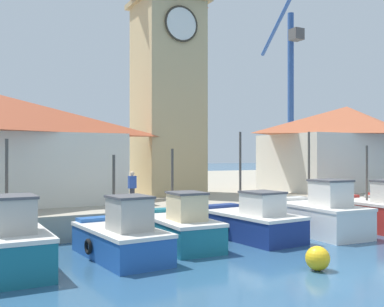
# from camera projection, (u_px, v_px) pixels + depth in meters

# --- Properties ---
(ground_plane) EXTENTS (300.00, 300.00, 0.00)m
(ground_plane) POSITION_uv_depth(u_px,v_px,m) (337.00, 279.00, 12.41)
(ground_plane) COLOR #2D567A
(quay_wharf) EXTENTS (120.00, 40.00, 1.07)m
(quay_wharf) POSITION_uv_depth(u_px,v_px,m) (82.00, 189.00, 37.66)
(quay_wharf) COLOR #A89E89
(quay_wharf) RESTS_ON ground
(fishing_boat_left_outer) EXTENTS (2.12, 4.85, 3.93)m
(fishing_boat_left_outer) POSITION_uv_depth(u_px,v_px,m) (9.00, 243.00, 13.40)
(fishing_boat_left_outer) COLOR #196B7F
(fishing_boat_left_outer) RESTS_ON ground
(fishing_boat_left_inner) EXTENTS (2.29, 4.49, 3.43)m
(fishing_boat_left_inner) POSITION_uv_depth(u_px,v_px,m) (121.00, 237.00, 14.85)
(fishing_boat_left_inner) COLOR #2356A8
(fishing_boat_left_inner) RESTS_ON ground
(fishing_boat_mid_left) EXTENTS (2.02, 4.40, 3.67)m
(fishing_boat_mid_left) POSITION_uv_depth(u_px,v_px,m) (179.00, 228.00, 16.80)
(fishing_boat_mid_left) COLOR #196B7F
(fishing_boat_mid_left) RESTS_ON ground
(fishing_boat_center) EXTENTS (2.55, 4.89, 4.40)m
(fishing_boat_center) POSITION_uv_depth(u_px,v_px,m) (250.00, 222.00, 18.38)
(fishing_boat_center) COLOR navy
(fishing_boat_center) RESTS_ON ground
(fishing_boat_mid_right) EXTENTS (2.36, 4.70, 4.46)m
(fishing_boat_mid_right) POSITION_uv_depth(u_px,v_px,m) (319.00, 215.00, 19.35)
(fishing_boat_mid_right) COLOR silver
(fishing_boat_mid_right) RESTS_ON ground
(fishing_boat_right_inner) EXTENTS (2.21, 4.72, 3.87)m
(fishing_boat_right_inner) POSITION_uv_depth(u_px,v_px,m) (378.00, 213.00, 20.34)
(fishing_boat_right_inner) COLOR #AD2823
(fishing_boat_right_inner) RESTS_ON ground
(clock_tower) EXTENTS (4.07, 4.07, 16.17)m
(clock_tower) POSITION_uv_depth(u_px,v_px,m) (168.00, 68.00, 27.20)
(clock_tower) COLOR tan
(clock_tower) RESTS_ON quay_wharf
(warehouse_right) EXTENTS (11.61, 6.40, 5.75)m
(warehouse_right) POSITION_uv_depth(u_px,v_px,m) (347.00, 147.00, 31.31)
(warehouse_right) COLOR silver
(warehouse_right) RESTS_ON quay_wharf
(port_crane_near) EXTENTS (3.42, 9.04, 16.85)m
(port_crane_near) POSITION_uv_depth(u_px,v_px,m) (290.00, 115.00, 40.99)
(port_crane_near) COLOR navy
(port_crane_near) RESTS_ON quay_wharf
(mooring_buoy) EXTENTS (0.72, 0.72, 0.72)m
(mooring_buoy) POSITION_uv_depth(u_px,v_px,m) (318.00, 258.00, 13.29)
(mooring_buoy) COLOR gold
(mooring_buoy) RESTS_ON ground
(dock_worker_near_tower) EXTENTS (0.34, 0.22, 1.62)m
(dock_worker_near_tower) POSITION_uv_depth(u_px,v_px,m) (132.00, 188.00, 20.33)
(dock_worker_near_tower) COLOR #33333D
(dock_worker_near_tower) RESTS_ON quay_wharf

